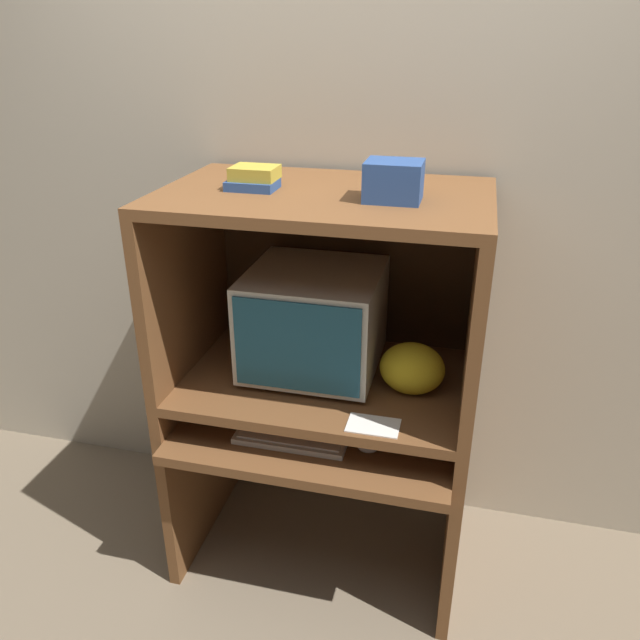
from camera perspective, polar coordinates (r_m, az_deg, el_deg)
name	(u,v)px	position (r m, az deg, el deg)	size (l,w,h in m)	color
ground_plane	(302,611)	(2.49, -1.70, -25.02)	(12.00, 12.00, 0.00)	#756651
wall_back	(349,207)	(2.39, 2.67, 10.28)	(6.00, 0.06, 2.60)	#B2A893
desk_base	(320,470)	(2.39, 0.01, -13.59)	(1.04, 0.74, 0.65)	brown
desk_monitor_shelf	(324,383)	(2.24, 0.36, -5.79)	(1.04, 0.67, 0.14)	brown
hutch_upper	(327,255)	(2.07, 0.64, 5.95)	(1.04, 0.67, 0.66)	brown
crt_monitor	(314,320)	(2.19, -0.55, 0.04)	(0.45, 0.46, 0.37)	beige
keyboard	(291,438)	(2.14, -2.65, -10.70)	(0.38, 0.13, 0.03)	beige
mouse	(368,448)	(2.09, 4.37, -11.55)	(0.07, 0.04, 0.03)	#B7B7B7
snack_bag	(412,368)	(2.11, 8.42, -4.40)	(0.22, 0.16, 0.18)	gold
book_stack	(254,178)	(2.01, -6.07, 12.78)	(0.15, 0.13, 0.07)	navy
paper_card	(373,425)	(1.97, 4.89, -9.58)	(0.16, 0.11, 0.00)	white
storage_box	(394,181)	(1.87, 6.76, 12.51)	(0.16, 0.14, 0.12)	navy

